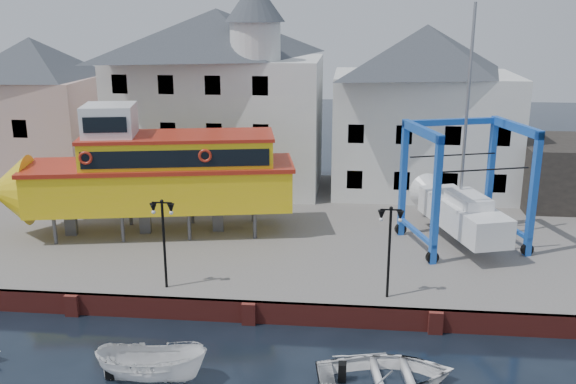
# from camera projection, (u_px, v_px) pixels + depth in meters

# --- Properties ---
(ground) EXTENTS (140.00, 140.00, 0.00)m
(ground) POSITION_uv_depth(u_px,v_px,m) (249.00, 323.00, 28.09)
(ground) COLOR black
(ground) RESTS_ON ground
(hardstanding) EXTENTS (44.00, 22.00, 1.00)m
(hardstanding) POSITION_uv_depth(u_px,v_px,m) (278.00, 229.00, 38.45)
(hardstanding) COLOR slate
(hardstanding) RESTS_ON ground
(quay_wall) EXTENTS (44.00, 0.47, 1.00)m
(quay_wall) POSITION_uv_depth(u_px,v_px,m) (249.00, 312.00, 28.05)
(quay_wall) COLOR maroon
(quay_wall) RESTS_ON ground
(building_pink) EXTENTS (8.00, 7.00, 10.30)m
(building_pink) POSITION_uv_depth(u_px,v_px,m) (37.00, 112.00, 45.30)
(building_pink) COLOR #CDA69F
(building_pink) RESTS_ON hardstanding
(building_white_main) EXTENTS (14.00, 8.30, 14.00)m
(building_white_main) POSITION_uv_depth(u_px,v_px,m) (220.00, 97.00, 44.07)
(building_white_main) COLOR silver
(building_white_main) RESTS_ON hardstanding
(building_white_right) EXTENTS (12.00, 8.00, 11.20)m
(building_white_right) POSITION_uv_depth(u_px,v_px,m) (423.00, 109.00, 43.51)
(building_white_right) COLOR silver
(building_white_right) RESTS_ON hardstanding
(lamp_post_left) EXTENTS (1.12, 0.32, 4.20)m
(lamp_post_left) POSITION_uv_depth(u_px,v_px,m) (163.00, 221.00, 28.45)
(lamp_post_left) COLOR black
(lamp_post_left) RESTS_ON hardstanding
(lamp_post_right) EXTENTS (1.12, 0.32, 4.20)m
(lamp_post_right) POSITION_uv_depth(u_px,v_px,m) (390.00, 229.00, 27.48)
(lamp_post_right) COLOR black
(lamp_post_right) RESTS_ON hardstanding
(tour_boat) EXTENTS (17.20, 6.99, 7.30)m
(tour_boat) POSITION_uv_depth(u_px,v_px,m) (143.00, 174.00, 35.45)
(tour_boat) COLOR #59595E
(tour_boat) RESTS_ON hardstanding
(travel_lift) EXTENTS (6.96, 8.57, 12.57)m
(travel_lift) POSITION_uv_depth(u_px,v_px,m) (457.00, 203.00, 34.68)
(travel_lift) COLOR blue
(travel_lift) RESTS_ON hardstanding
(motorboat_a) EXTENTS (4.23, 1.71, 1.61)m
(motorboat_a) POSITION_uv_depth(u_px,v_px,m) (153.00, 381.00, 23.79)
(motorboat_a) COLOR white
(motorboat_a) RESTS_ON ground
(motorboat_b) EXTENTS (5.57, 4.35, 1.05)m
(motorboat_b) POSITION_uv_depth(u_px,v_px,m) (385.00, 384.00, 23.62)
(motorboat_b) COLOR white
(motorboat_b) RESTS_ON ground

